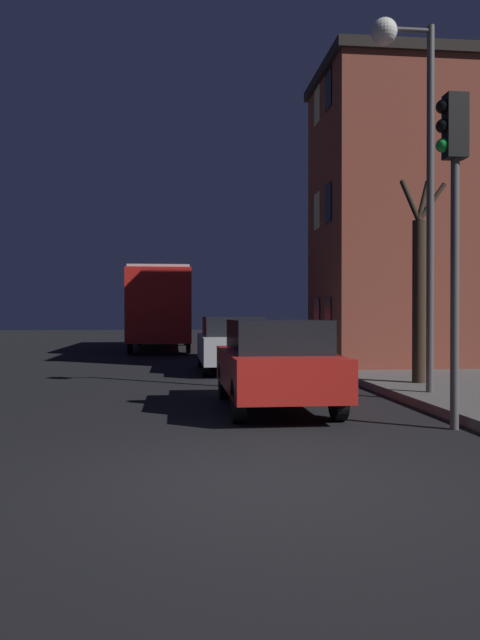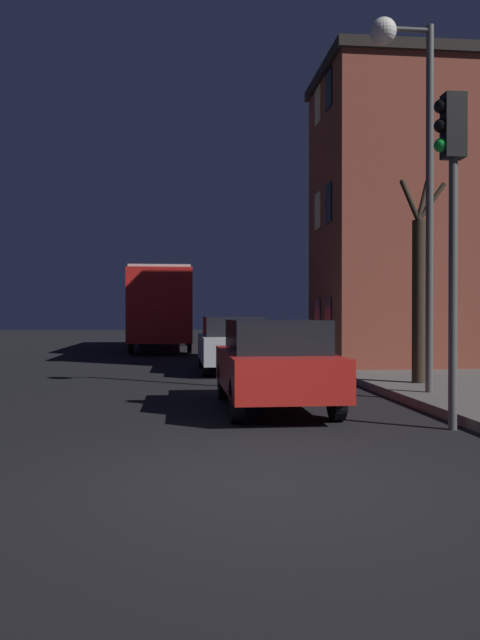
% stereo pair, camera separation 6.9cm
% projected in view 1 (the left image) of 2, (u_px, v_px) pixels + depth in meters
% --- Properties ---
extents(ground_plane, '(120.00, 120.00, 0.00)m').
position_uv_depth(ground_plane, '(264.00, 481.00, 6.02)').
color(ground_plane, black).
extents(brick_building, '(4.16, 4.37, 8.73)m').
position_uv_depth(brick_building, '(387.00, 216.00, 18.53)').
color(brick_building, brown).
rests_on(brick_building, sidewalk).
extents(streetlamp, '(1.21, 0.49, 6.96)m').
position_uv_depth(streetlamp, '(409.00, 124.00, 11.62)').
color(streetlamp, '#4C4C4C').
rests_on(streetlamp, sidewalk).
extents(traffic_light, '(0.43, 0.24, 4.70)m').
position_uv_depth(traffic_light, '(453.00, 190.00, 8.71)').
color(traffic_light, '#4C4C4C').
rests_on(traffic_light, ground).
extents(bare_tree, '(0.86, 0.79, 4.46)m').
position_uv_depth(bare_tree, '(419.00, 288.00, 13.35)').
color(bare_tree, '#2D2319').
rests_on(bare_tree, sidewalk).
extents(bus, '(2.59, 10.33, 3.59)m').
position_uv_depth(bus, '(161.00, 303.00, 29.13)').
color(bus, red).
rests_on(bus, ground).
extents(car_near_lane, '(1.71, 4.14, 1.52)m').
position_uv_depth(car_near_lane, '(275.00, 362.00, 10.65)').
color(car_near_lane, '#B21E19').
rests_on(car_near_lane, ground).
extents(car_mid_lane, '(1.76, 4.43, 1.55)m').
position_uv_depth(car_mid_lane, '(231.00, 343.00, 17.65)').
color(car_mid_lane, '#B7BABF').
rests_on(car_mid_lane, ground).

